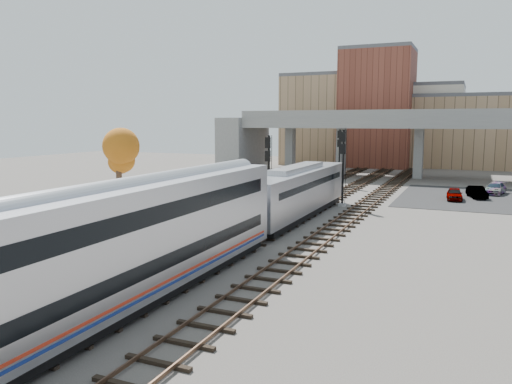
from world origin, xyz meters
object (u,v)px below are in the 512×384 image
Objects in this scene: signal_mast_mid at (343,169)px; car_a at (454,194)px; coach at (115,248)px; car_c at (495,188)px; car_b at (477,192)px; tree at (118,157)px; signal_mast_far at (339,158)px; locomotive at (297,191)px; signal_mast_near at (268,178)px.

signal_mast_mid is 12.87m from car_a.
signal_mast_mid reaches higher than coach.
car_a is 7.43m from car_c.
coach is 6.68× the size of car_b.
car_a is at bearing -146.97° from car_b.
tree is at bearing -130.87° from signal_mast_mid.
signal_mast_mid is at bearing -74.60° from signal_mast_far.
signal_mast_near reaches higher than locomotive.
signal_mast_mid is 1.96× the size of car_a.
car_a is (13.62, 16.39, -2.67)m from signal_mast_near.
tree reaches higher than car_c.
car_b is at bearing 71.36° from coach.
locomotive is 7.58m from signal_mast_mid.
tree is at bearing 128.25° from coach.
signal_mast_far reaches higher than car_b.
car_c is at bearing 48.15° from tree.
signal_mast_near is 0.98× the size of signal_mast_far.
locomotive is 5.09× the size of car_b.
car_b is (13.60, 40.33, -2.14)m from coach.
car_a is (22.86, 23.58, -4.62)m from tree.
car_c is at bearing -1.35° from signal_mast_far.
signal_mast_far reaches higher than signal_mast_near.
signal_mast_mid is 15.44m from signal_mast_far.
tree is at bearing -144.06° from locomotive.
signal_mast_mid is 1.67× the size of car_c.
tree reaches higher than coach.
coach is at bearing -124.30° from car_b.
car_a is (11.52, 37.96, -2.14)m from coach.
car_a is (9.52, 8.16, -2.90)m from signal_mast_mid.
coach is 6.89× the size of car_a.
signal_mast_near is 1.87× the size of car_a.
coach is at bearing -87.31° from signal_mast_far.
car_b is at bearing 50.08° from signal_mast_near.
tree is 33.16m from car_a.
coach is 21.68m from signal_mast_near.
car_c is at bearing 52.32° from signal_mast_near.
tree is 1.96× the size of car_a.
signal_mast_near is 11.87m from tree.
signal_mast_mid reaches higher than signal_mast_near.
car_a is 0.97× the size of car_b.
locomotive is 26.65m from car_c.
signal_mast_far is 17.76m from car_c.
car_a is at bearing 53.13° from locomotive.
car_a is 3.16m from car_b.
coach reaches higher than car_b.
signal_mast_far is at bearing 73.04° from tree.
car_b is 0.88× the size of car_c.
tree is (-13.34, -15.42, 1.73)m from signal_mast_mid.
coach is at bearing -95.83° from car_c.
locomotive is 2.67× the size of tree.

